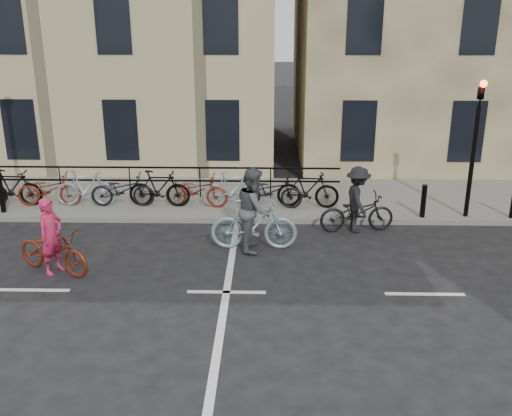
{
  "coord_description": "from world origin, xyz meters",
  "views": [
    {
      "loc": [
        0.83,
        -10.36,
        5.33
      ],
      "look_at": [
        0.55,
        2.09,
        1.1
      ],
      "focal_mm": 40.0,
      "sensor_mm": 36.0,
      "label": 1
    }
  ],
  "objects_px": {
    "cyclist_dark": "(357,206)",
    "cyclist_pink": "(53,247)",
    "cyclist_grey": "(254,217)",
    "traffic_light": "(476,132)"
  },
  "relations": [
    {
      "from": "traffic_light",
      "to": "cyclist_pink",
      "type": "bearing_deg",
      "value": -161.01
    },
    {
      "from": "cyclist_grey",
      "to": "cyclist_pink",
      "type": "bearing_deg",
      "value": 108.33
    },
    {
      "from": "traffic_light",
      "to": "cyclist_grey",
      "type": "xyz_separation_m",
      "value": [
        -5.7,
        -2.05,
        -1.65
      ]
    },
    {
      "from": "cyclist_grey",
      "to": "cyclist_dark",
      "type": "relative_size",
      "value": 1.03
    },
    {
      "from": "cyclist_pink",
      "to": "cyclist_dark",
      "type": "xyz_separation_m",
      "value": [
        6.93,
        2.64,
        0.1
      ]
    },
    {
      "from": "cyclist_dark",
      "to": "cyclist_pink",
      "type": "bearing_deg",
      "value": 103.04
    },
    {
      "from": "traffic_light",
      "to": "cyclist_grey",
      "type": "distance_m",
      "value": 6.28
    },
    {
      "from": "cyclist_grey",
      "to": "cyclist_dark",
      "type": "bearing_deg",
      "value": -64.04
    },
    {
      "from": "cyclist_dark",
      "to": "cyclist_grey",
      "type": "bearing_deg",
      "value": 107.7
    },
    {
      "from": "traffic_light",
      "to": "cyclist_pink",
      "type": "distance_m",
      "value": 10.75
    }
  ]
}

